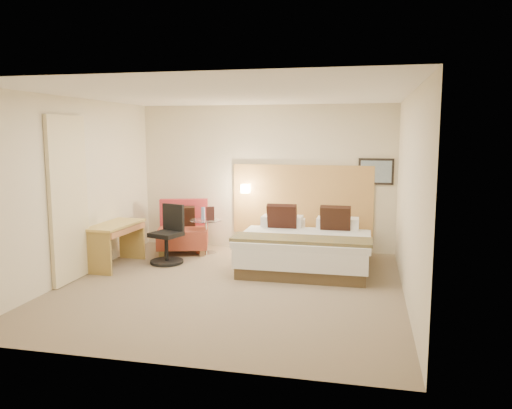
% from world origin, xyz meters
% --- Properties ---
extents(floor, '(4.80, 5.00, 0.02)m').
position_xyz_m(floor, '(0.00, 0.00, -0.01)').
color(floor, '#786751').
rests_on(floor, ground).
extents(ceiling, '(4.80, 5.00, 0.02)m').
position_xyz_m(ceiling, '(0.00, 0.00, 2.71)').
color(ceiling, white).
rests_on(ceiling, floor).
extents(wall_back, '(4.80, 0.02, 2.70)m').
position_xyz_m(wall_back, '(0.00, 2.51, 1.35)').
color(wall_back, beige).
rests_on(wall_back, floor).
extents(wall_front, '(4.80, 0.02, 2.70)m').
position_xyz_m(wall_front, '(0.00, -2.51, 1.35)').
color(wall_front, beige).
rests_on(wall_front, floor).
extents(wall_left, '(0.02, 5.00, 2.70)m').
position_xyz_m(wall_left, '(-2.41, 0.00, 1.35)').
color(wall_left, beige).
rests_on(wall_left, floor).
extents(wall_right, '(0.02, 5.00, 2.70)m').
position_xyz_m(wall_right, '(2.41, 0.00, 1.35)').
color(wall_right, beige).
rests_on(wall_right, floor).
extents(headboard_panel, '(2.60, 0.04, 1.30)m').
position_xyz_m(headboard_panel, '(0.70, 2.47, 0.95)').
color(headboard_panel, '#BD8A49').
rests_on(headboard_panel, wall_back).
extents(art_frame, '(0.62, 0.03, 0.47)m').
position_xyz_m(art_frame, '(2.02, 2.48, 1.50)').
color(art_frame, black).
rests_on(art_frame, wall_back).
extents(art_canvas, '(0.54, 0.01, 0.39)m').
position_xyz_m(art_canvas, '(2.02, 2.46, 1.50)').
color(art_canvas, slate).
rests_on(art_canvas, wall_back).
extents(lamp_arm, '(0.02, 0.12, 0.02)m').
position_xyz_m(lamp_arm, '(-0.35, 2.42, 1.15)').
color(lamp_arm, white).
rests_on(lamp_arm, wall_back).
extents(lamp_shade, '(0.15, 0.15, 0.15)m').
position_xyz_m(lamp_shade, '(-0.35, 2.36, 1.15)').
color(lamp_shade, '#FFEDC6').
rests_on(lamp_shade, wall_back).
extents(curtain, '(0.06, 0.90, 2.42)m').
position_xyz_m(curtain, '(-2.36, -0.25, 1.22)').
color(curtain, beige).
rests_on(curtain, wall_left).
extents(bottle_a, '(0.09, 0.09, 0.23)m').
position_xyz_m(bottle_a, '(-1.02, 1.84, 0.74)').
color(bottle_a, '#95AFE7').
rests_on(bottle_a, side_table).
extents(menu_folder, '(0.16, 0.10, 0.25)m').
position_xyz_m(menu_folder, '(-0.87, 1.78, 0.75)').
color(menu_folder, '#3C1C18').
rests_on(menu_folder, side_table).
extents(bed, '(2.09, 1.99, 1.00)m').
position_xyz_m(bed, '(0.93, 1.29, 0.33)').
color(bed, '#493924').
rests_on(bed, floor).
extents(lounge_chair, '(1.08, 1.01, 0.95)m').
position_xyz_m(lounge_chair, '(-1.43, 1.89, 0.38)').
color(lounge_chair, '#A18B4B').
rests_on(lounge_chair, floor).
extents(side_table, '(0.71, 0.71, 0.63)m').
position_xyz_m(side_table, '(-0.96, 1.80, 0.35)').
color(side_table, white).
rests_on(side_table, floor).
extents(desk, '(0.58, 1.17, 0.71)m').
position_xyz_m(desk, '(-2.11, 0.66, 0.56)').
color(desk, tan).
rests_on(desk, floor).
extents(desk_chair, '(0.69, 0.69, 0.98)m').
position_xyz_m(desk_chair, '(-1.38, 1.06, 0.40)').
color(desk_chair, black).
rests_on(desk_chair, floor).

